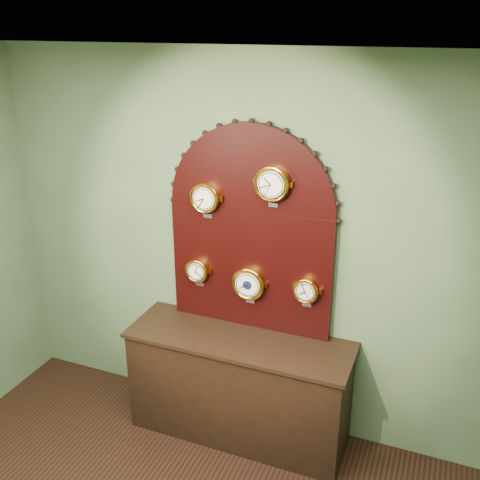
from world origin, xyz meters
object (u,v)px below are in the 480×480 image
at_px(shop_counter, 239,388).
at_px(hygrometer, 198,270).
at_px(display_board, 251,224).
at_px(barometer, 249,283).
at_px(roman_clock, 205,198).
at_px(tide_clock, 306,290).
at_px(arabic_clock, 272,184).

relative_size(shop_counter, hygrometer, 6.94).
relative_size(display_board, barometer, 5.19).
relative_size(roman_clock, hygrometer, 1.16).
distance_m(roman_clock, tide_clock, 0.94).
bearing_deg(hygrometer, display_board, 9.48).
height_order(display_board, barometer, display_board).
distance_m(roman_clock, hygrometer, 0.57).
relative_size(hygrometer, tide_clock, 0.99).
height_order(shop_counter, display_board, display_board).
bearing_deg(tide_clock, barometer, -179.76).
bearing_deg(arabic_clock, barometer, -179.94).
bearing_deg(arabic_clock, shop_counter, -138.38).
distance_m(hygrometer, tide_clock, 0.83).
xyz_separation_m(roman_clock, arabic_clock, (0.48, -0.00, 0.15)).
bearing_deg(barometer, roman_clock, 179.86).
distance_m(roman_clock, barometer, 0.68).
xyz_separation_m(shop_counter, tide_clock, (0.44, 0.15, 0.82)).
xyz_separation_m(shop_counter, display_board, (0.00, 0.22, 1.23)).
bearing_deg(hygrometer, tide_clock, -0.01).
height_order(hygrometer, barometer, barometer).
distance_m(shop_counter, roman_clock, 1.44).
xyz_separation_m(roman_clock, tide_clock, (0.75, 0.00, -0.58)).
bearing_deg(shop_counter, display_board, 90.00).
height_order(display_board, arabic_clock, display_board).
xyz_separation_m(arabic_clock, hygrometer, (-0.56, 0.00, -0.72)).
relative_size(roman_clock, tide_clock, 1.15).
height_order(roman_clock, arabic_clock, arabic_clock).
xyz_separation_m(roman_clock, hygrometer, (-0.08, 0.00, -0.57)).
relative_size(barometer, tide_clock, 1.27).
bearing_deg(hygrometer, roman_clock, -0.76).
bearing_deg(tide_clock, display_board, 171.46).
height_order(arabic_clock, hygrometer, arabic_clock).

